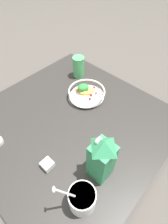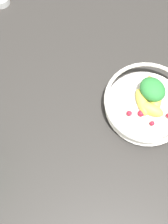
{
  "view_description": "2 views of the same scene",
  "coord_description": "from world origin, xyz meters",
  "px_view_note": "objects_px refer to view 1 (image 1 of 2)",
  "views": [
    {
      "loc": [
        0.38,
        0.46,
        0.79
      ],
      "look_at": [
        -0.07,
        0.04,
        0.09
      ],
      "focal_mm": 28.0,
      "sensor_mm": 36.0,
      "label": 1
    },
    {
      "loc": [
        -0.23,
        0.31,
        0.79
      ],
      "look_at": [
        -0.08,
        0.05,
        0.09
      ],
      "focal_mm": 50.0,
      "sensor_mm": 36.0,
      "label": 2
    }
  ],
  "objects_px": {
    "fruit_bowl": "(87,93)",
    "drinking_cup": "(79,66)",
    "milk_carton": "(102,158)",
    "yogurt_tub": "(82,199)",
    "spice_jar": "(47,165)"
  },
  "relations": [
    {
      "from": "milk_carton",
      "to": "yogurt_tub",
      "type": "height_order",
      "value": "milk_carton"
    },
    {
      "from": "drinking_cup",
      "to": "yogurt_tub",
      "type": "bearing_deg",
      "value": 45.11
    },
    {
      "from": "yogurt_tub",
      "to": "drinking_cup",
      "type": "height_order",
      "value": "yogurt_tub"
    },
    {
      "from": "milk_carton",
      "to": "spice_jar",
      "type": "distance_m",
      "value": 0.26
    },
    {
      "from": "fruit_bowl",
      "to": "drinking_cup",
      "type": "bearing_deg",
      "value": -123.42
    },
    {
      "from": "milk_carton",
      "to": "fruit_bowl",
      "type": "bearing_deg",
      "value": -130.64
    },
    {
      "from": "fruit_bowl",
      "to": "spice_jar",
      "type": "relative_size",
      "value": 4.49
    },
    {
      "from": "drinking_cup",
      "to": "spice_jar",
      "type": "distance_m",
      "value": 0.68
    },
    {
      "from": "drinking_cup",
      "to": "milk_carton",
      "type": "bearing_deg",
      "value": 51.65
    },
    {
      "from": "fruit_bowl",
      "to": "milk_carton",
      "type": "height_order",
      "value": "milk_carton"
    },
    {
      "from": "fruit_bowl",
      "to": "yogurt_tub",
      "type": "height_order",
      "value": "yogurt_tub"
    },
    {
      "from": "yogurt_tub",
      "to": "drinking_cup",
      "type": "distance_m",
      "value": 0.81
    },
    {
      "from": "fruit_bowl",
      "to": "yogurt_tub",
      "type": "distance_m",
      "value": 0.6
    },
    {
      "from": "fruit_bowl",
      "to": "drinking_cup",
      "type": "relative_size",
      "value": 1.57
    },
    {
      "from": "fruit_bowl",
      "to": "yogurt_tub",
      "type": "bearing_deg",
      "value": 40.89
    }
  ]
}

